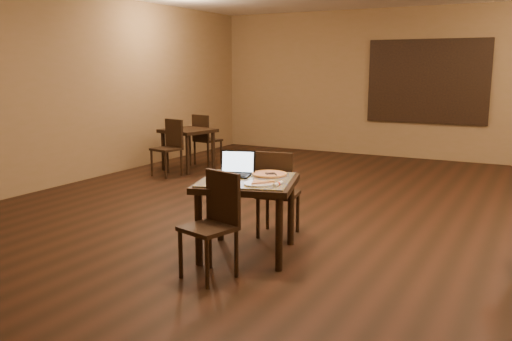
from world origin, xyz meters
The scene contains 17 objects.
ground centered at (0.00, 0.00, 0.00)m, with size 10.00×10.00×0.00m, color black.
wall_back centered at (0.00, 5.00, 1.50)m, with size 8.00×0.02×3.00m, color olive.
wall_left centered at (-4.00, 0.00, 1.50)m, with size 0.02×10.00×3.00m, color olive.
mural centered at (0.50, 4.96, 1.55)m, with size 2.34×0.05×1.64m.
tiled_table centered at (0.12, -1.66, 0.66)m, with size 1.14×1.14×0.76m.
chair_main_near centered at (0.14, -2.28, 0.53)m, with size 0.49×0.49×0.93m.
chair_main_far centered at (0.14, -1.04, 0.54)m, with size 0.48×0.48×0.96m.
laptop centered at (-0.08, -1.56, 0.83)m, with size 0.41×0.37×0.24m.
plate centered at (0.34, -1.84, 0.77)m, with size 0.27×0.27×0.02m, color white.
pizza_slice centered at (0.34, -1.84, 0.79)m, with size 0.21×0.21×0.02m, color beige, non-canonical shape.
pizza_pan centered at (0.24, -1.42, 0.77)m, with size 0.36×0.36×0.01m, color silver.
pizza_whole centered at (0.24, -1.42, 0.78)m, with size 0.35×0.35×0.02m.
spatula centered at (0.26, -1.44, 0.79)m, with size 0.10×0.24×0.01m, color silver.
napkin_roll centered at (0.52, -1.80, 0.78)m, with size 0.04×0.16×0.04m.
other_table_b centered at (-3.00, 1.76, 0.61)m, with size 0.93×0.93×0.74m.
other_table_b_chair_near centered at (-2.98, 1.20, 0.54)m, with size 0.49×0.49×0.96m.
other_table_b_chair_far centered at (-3.02, 2.32, 0.54)m, with size 0.49×0.49×0.96m.
Camera 1 is at (2.63, -6.15, 1.83)m, focal length 38.00 mm.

